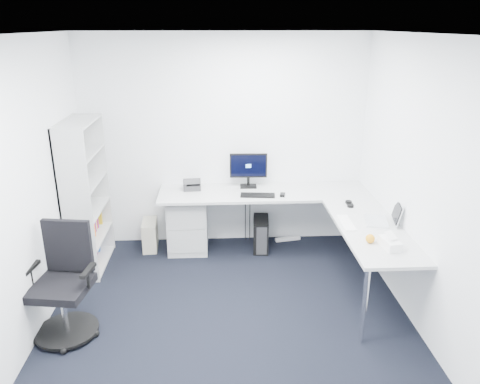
{
  "coord_description": "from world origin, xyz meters",
  "views": [
    {
      "loc": [
        -0.1,
        -3.73,
        2.78
      ],
      "look_at": [
        0.15,
        1.05,
        1.05
      ],
      "focal_mm": 35.0,
      "sensor_mm": 36.0,
      "label": 1
    }
  ],
  "objects_px": {
    "laptop": "(377,211)",
    "l_desk": "(271,232)",
    "task_chair": "(60,285)",
    "monitor": "(248,170)",
    "bookshelf": "(86,196)"
  },
  "relations": [
    {
      "from": "laptop",
      "to": "l_desk",
      "type": "bearing_deg",
      "value": 158.81
    },
    {
      "from": "l_desk",
      "to": "task_chair",
      "type": "bearing_deg",
      "value": -147.3
    },
    {
      "from": "monitor",
      "to": "l_desk",
      "type": "bearing_deg",
      "value": -63.0
    },
    {
      "from": "bookshelf",
      "to": "task_chair",
      "type": "distance_m",
      "value": 1.44
    },
    {
      "from": "l_desk",
      "to": "bookshelf",
      "type": "relative_size",
      "value": 1.54
    },
    {
      "from": "l_desk",
      "to": "monitor",
      "type": "relative_size",
      "value": 5.79
    },
    {
      "from": "task_chair",
      "to": "laptop",
      "type": "xyz_separation_m",
      "value": [
        3.12,
        0.67,
        0.38
      ]
    },
    {
      "from": "l_desk",
      "to": "laptop",
      "type": "bearing_deg",
      "value": -32.96
    },
    {
      "from": "bookshelf",
      "to": "laptop",
      "type": "relative_size",
      "value": 5.25
    },
    {
      "from": "l_desk",
      "to": "laptop",
      "type": "distance_m",
      "value": 1.33
    },
    {
      "from": "l_desk",
      "to": "task_chair",
      "type": "xyz_separation_m",
      "value": [
        -2.09,
        -1.34,
        0.14
      ]
    },
    {
      "from": "bookshelf",
      "to": "laptop",
      "type": "height_order",
      "value": "bookshelf"
    },
    {
      "from": "monitor",
      "to": "bookshelf",
      "type": "bearing_deg",
      "value": -164.11
    },
    {
      "from": "monitor",
      "to": "laptop",
      "type": "bearing_deg",
      "value": -41.19
    },
    {
      "from": "task_chair",
      "to": "l_desk",
      "type": "bearing_deg",
      "value": 41.23
    }
  ]
}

